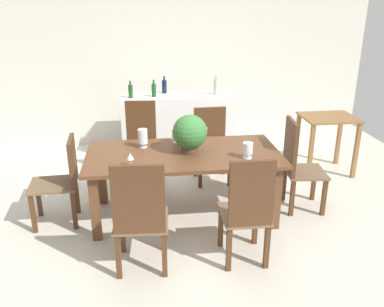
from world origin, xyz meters
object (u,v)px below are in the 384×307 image
at_px(chair_far_left, 141,140).
at_px(wine_glass, 130,157).
at_px(flower_centerpiece, 190,133).
at_px(wine_bottle_amber, 164,86).
at_px(chair_near_right, 248,209).
at_px(wine_bottle_clear, 131,91).
at_px(chair_head_end, 63,178).
at_px(crystal_vase_left, 143,137).
at_px(chair_near_left, 140,214).
at_px(side_table, 327,130).
at_px(wine_bottle_green, 154,90).
at_px(wine_bottle_tall, 216,86).
at_px(crystal_vase_right, 177,134).
at_px(dining_table, 184,162).
at_px(kitchen_counter, 177,126).
at_px(chair_foot_end, 297,162).
at_px(chair_far_right, 211,141).
at_px(crystal_vase_center_near, 248,149).

bearing_deg(chair_far_left, wine_glass, -89.07).
bearing_deg(wine_glass, flower_centerpiece, 26.63).
bearing_deg(wine_glass, wine_bottle_amber, 78.47).
xyz_separation_m(chair_near_right, wine_bottle_clear, (-1.02, 2.69, 0.47)).
height_order(chair_head_end, crystal_vase_left, crystal_vase_left).
distance_m(chair_near_left, side_table, 3.15).
distance_m(wine_bottle_green, side_table, 2.45).
relative_size(flower_centerpiece, wine_bottle_clear, 1.69).
bearing_deg(chair_far_left, crystal_vase_left, -82.41).
distance_m(wine_bottle_tall, side_table, 1.66).
distance_m(chair_near_left, crystal_vase_left, 1.21).
bearing_deg(wine_bottle_green, chair_near_left, -94.65).
bearing_deg(crystal_vase_right, dining_table, -83.50).
bearing_deg(flower_centerpiece, chair_near_right, -68.16).
distance_m(chair_head_end, wine_bottle_green, 2.10).
relative_size(chair_head_end, kitchen_counter, 0.57).
bearing_deg(chair_near_left, crystal_vase_right, -104.89).
distance_m(chair_foot_end, chair_head_end, 2.52).
bearing_deg(dining_table, chair_far_right, 64.42).
xyz_separation_m(chair_foot_end, wine_bottle_amber, (-1.34, 1.97, 0.47)).
distance_m(crystal_vase_right, wine_bottle_amber, 1.66).
relative_size(crystal_vase_center_near, wine_glass, 1.22).
bearing_deg(chair_far_left, kitchen_counter, 64.01).
xyz_separation_m(chair_foot_end, wine_bottle_clear, (-1.83, 1.72, 0.47)).
distance_m(chair_near_right, crystal_vase_right, 1.40).
height_order(kitchen_counter, wine_bottle_clear, wine_bottle_clear).
distance_m(chair_near_right, wine_bottle_tall, 2.81).
distance_m(flower_centerpiece, side_table, 2.21).
bearing_deg(crystal_vase_right, side_table, 17.07).
bearing_deg(crystal_vase_right, chair_far_left, 123.39).
bearing_deg(flower_centerpiece, chair_far_left, 118.76).
bearing_deg(flower_centerpiece, chair_near_left, -118.72).
relative_size(chair_far_right, crystal_vase_left, 4.51).
xyz_separation_m(chair_near_right, wine_glass, (-1.00, 0.66, 0.27)).
bearing_deg(dining_table, chair_far_left, 115.23).
bearing_deg(wine_bottle_tall, crystal_vase_left, -124.33).
xyz_separation_m(chair_head_end, wine_bottle_tall, (1.92, 1.79, 0.54)).
height_order(chair_foot_end, kitchen_counter, chair_foot_end).
relative_size(kitchen_counter, side_table, 2.07).
xyz_separation_m(chair_near_left, crystal_vase_right, (0.43, 1.29, 0.27)).
bearing_deg(chair_head_end, chair_near_left, 36.09).
bearing_deg(chair_near_left, chair_head_end, -47.12).
height_order(chair_far_left, kitchen_counter, chair_far_left).
height_order(crystal_vase_left, wine_bottle_amber, wine_bottle_amber).
relative_size(chair_far_right, kitchen_counter, 0.58).
xyz_separation_m(chair_near_right, side_table, (1.58, 1.92, 0.05)).
relative_size(dining_table, wine_bottle_clear, 8.47).
height_order(chair_near_right, chair_head_end, chair_near_right).
distance_m(chair_far_right, flower_centerpiece, 1.10).
relative_size(crystal_vase_center_near, side_table, 0.21).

